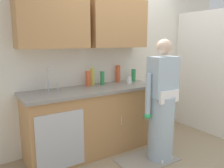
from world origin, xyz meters
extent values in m
plane|color=#998466|center=(0.00, 0.00, 0.00)|extent=(9.00, 9.00, 0.00)
cube|color=silver|center=(0.00, 1.05, 1.35)|extent=(4.80, 0.10, 2.70)
cube|color=#B27F4C|center=(-1.04, 0.83, 1.85)|extent=(0.91, 0.34, 0.70)
cube|color=#B27F4C|center=(-0.05, 0.83, 1.85)|extent=(0.91, 0.34, 0.70)
cube|color=silver|center=(1.45, 0.40, 1.05)|extent=(0.04, 1.10, 2.10)
cube|color=#B27F4C|center=(-0.55, 0.70, 0.45)|extent=(1.90, 0.60, 0.90)
cube|color=#B7BABF|center=(-1.15, 0.39, 0.41)|extent=(0.60, 0.01, 0.72)
cylinder|color=silver|center=(-0.27, 0.39, 0.50)|extent=(0.01, 0.01, 0.12)
cylinder|color=silver|center=(0.16, 0.39, 0.50)|extent=(0.01, 0.01, 0.12)
cube|color=gray|center=(-0.55, 0.70, 0.92)|extent=(1.96, 0.66, 0.04)
cube|color=#B7BABF|center=(-1.09, 0.70, 0.92)|extent=(0.50, 0.36, 0.03)
cylinder|color=#B7BABF|center=(-1.13, 0.85, 1.09)|extent=(0.02, 0.02, 0.30)
sphere|color=#B7BABF|center=(-1.13, 0.79, 1.23)|extent=(0.04, 0.04, 0.04)
cylinder|color=#B7BABF|center=(-1.00, 0.85, 0.99)|extent=(0.02, 0.02, 0.10)
cube|color=white|center=(0.11, -0.02, 0.03)|extent=(0.20, 0.26, 0.06)
cylinder|color=#A3B7C6|center=(0.11, 0.00, 0.44)|extent=(0.34, 0.34, 0.88)
cube|color=#A3B7C6|center=(0.11, 0.00, 1.14)|extent=(0.38, 0.22, 0.52)
sphere|color=#D2B095|center=(0.11, 0.00, 1.52)|extent=(0.20, 0.20, 0.20)
cube|color=white|center=(0.11, -0.12, 0.90)|extent=(0.32, 0.04, 0.16)
cylinder|color=#A3B7C6|center=(-0.12, 0.02, 0.93)|extent=(0.07, 0.07, 0.55)
sphere|color=#33B266|center=(-0.12, 0.02, 0.65)|extent=(0.09, 0.09, 0.09)
cylinder|color=#A3B7C6|center=(0.34, 0.02, 0.93)|extent=(0.07, 0.07, 0.55)
sphere|color=#33B266|center=(0.34, 0.02, 0.65)|extent=(0.09, 0.09, 0.09)
cube|color=gray|center=(-0.07, 0.05, 0.01)|extent=(0.80, 0.50, 0.01)
cylinder|color=#E05933|center=(0.03, 0.93, 1.07)|extent=(0.07, 0.07, 0.27)
cylinder|color=#E05933|center=(-0.54, 0.86, 1.05)|extent=(0.07, 0.07, 0.23)
cylinder|color=#D8D14C|center=(-0.43, 0.93, 1.07)|extent=(0.06, 0.06, 0.26)
cylinder|color=#2D8C4C|center=(-0.31, 0.85, 1.04)|extent=(0.06, 0.06, 0.21)
cylinder|color=#2D8C4C|center=(0.29, 0.85, 1.04)|extent=(0.07, 0.07, 0.20)
cylinder|color=white|center=(0.10, 0.72, 0.99)|extent=(0.08, 0.08, 0.10)
cube|color=silver|center=(0.37, 0.65, 0.94)|extent=(0.24, 0.05, 0.01)
camera|label=1|loc=(-2.00, -2.06, 1.59)|focal=36.09mm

